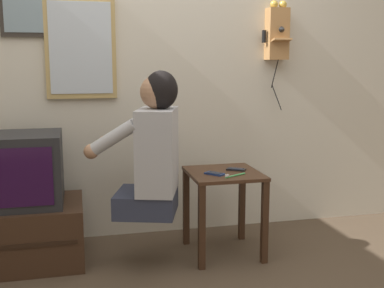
{
  "coord_description": "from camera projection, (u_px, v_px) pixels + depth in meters",
  "views": [
    {
      "loc": [
        -0.49,
        -2.36,
        1.26
      ],
      "look_at": [
        0.2,
        0.51,
        0.76
      ],
      "focal_mm": 45.0,
      "sensor_mm": 36.0,
      "label": 1
    }
  ],
  "objects": [
    {
      "name": "side_table",
      "position": [
        224.0,
        190.0,
        3.15
      ],
      "size": [
        0.46,
        0.48,
        0.56
      ],
      "color": "#422819",
      "rests_on": "ground_plane"
    },
    {
      "name": "wall_phone_antique",
      "position": [
        277.0,
        33.0,
        3.53
      ],
      "size": [
        0.19,
        0.19,
        0.8
      ],
      "color": "#AD7A47"
    },
    {
      "name": "toothbrush",
      "position": [
        234.0,
        175.0,
        3.0
      ],
      "size": [
        0.16,
        0.09,
        0.02
      ],
      "rotation": [
        0.0,
        0.0,
        2.06
      ],
      "color": "#4CBF66",
      "rests_on": "side_table"
    },
    {
      "name": "television",
      "position": [
        20.0,
        169.0,
        2.96
      ],
      "size": [
        0.51,
        0.46,
        0.44
      ],
      "color": "#232326",
      "rests_on": "tv_stand"
    },
    {
      "name": "framed_picture",
      "position": [
        29.0,
        6.0,
        3.15
      ],
      "size": [
        0.37,
        0.03,
        0.4
      ],
      "color": "#2D2823"
    },
    {
      "name": "wall_mirror",
      "position": [
        81.0,
        48.0,
        3.26
      ],
      "size": [
        0.47,
        0.03,
        0.68
      ],
      "color": "tan"
    },
    {
      "name": "cell_phone_held",
      "position": [
        215.0,
        174.0,
        3.05
      ],
      "size": [
        0.13,
        0.13,
        0.01
      ],
      "rotation": [
        0.0,
        0.0,
        0.69
      ],
      "color": "navy",
      "rests_on": "side_table"
    },
    {
      "name": "cell_phone_spare",
      "position": [
        236.0,
        169.0,
        3.17
      ],
      "size": [
        0.14,
        0.12,
        0.01
      ],
      "rotation": [
        0.0,
        0.0,
        0.98
      ],
      "color": "black",
      "rests_on": "side_table"
    },
    {
      "name": "tv_stand",
      "position": [
        22.0,
        234.0,
        3.03
      ],
      "size": [
        0.76,
        0.55,
        0.38
      ],
      "color": "#382316",
      "rests_on": "ground_plane"
    },
    {
      "name": "person",
      "position": [
        153.0,
        149.0,
        2.91
      ],
      "size": [
        0.6,
        0.51,
        0.88
      ],
      "rotation": [
        0.0,
        0.0,
        1.27
      ],
      "color": "#2D3347",
      "rests_on": "ground_plane"
    },
    {
      "name": "wall_back",
      "position": [
        146.0,
        60.0,
        3.42
      ],
      "size": [
        6.8,
        0.05,
        2.55
      ],
      "color": "beige",
      "rests_on": "ground_plane"
    }
  ]
}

